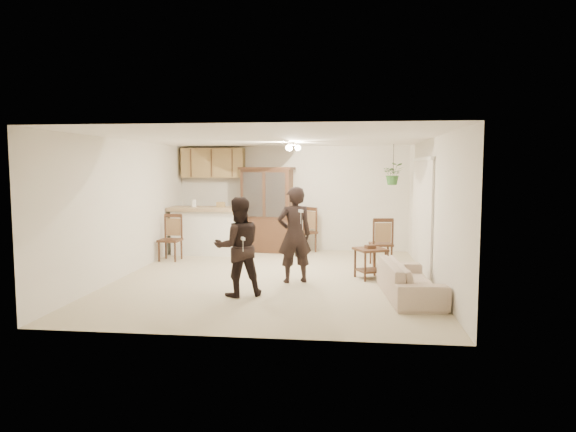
# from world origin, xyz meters

# --- Properties ---
(floor) EXTENTS (6.50, 6.50, 0.00)m
(floor) POSITION_xyz_m (0.00, 0.00, 0.00)
(floor) COLOR #C1B192
(floor) RESTS_ON ground
(ceiling) EXTENTS (5.50, 6.50, 0.02)m
(ceiling) POSITION_xyz_m (0.00, 0.00, 2.50)
(ceiling) COLOR white
(ceiling) RESTS_ON wall_back
(wall_back) EXTENTS (5.50, 0.02, 2.50)m
(wall_back) POSITION_xyz_m (0.00, 3.25, 1.25)
(wall_back) COLOR silver
(wall_back) RESTS_ON ground
(wall_front) EXTENTS (5.50, 0.02, 2.50)m
(wall_front) POSITION_xyz_m (0.00, -3.25, 1.25)
(wall_front) COLOR silver
(wall_front) RESTS_ON ground
(wall_left) EXTENTS (0.02, 6.50, 2.50)m
(wall_left) POSITION_xyz_m (-2.75, 0.00, 1.25)
(wall_left) COLOR silver
(wall_left) RESTS_ON ground
(wall_right) EXTENTS (0.02, 6.50, 2.50)m
(wall_right) POSITION_xyz_m (2.75, 0.00, 1.25)
(wall_right) COLOR silver
(wall_right) RESTS_ON ground
(breakfast_bar) EXTENTS (1.60, 0.55, 1.00)m
(breakfast_bar) POSITION_xyz_m (-1.85, 2.35, 0.50)
(breakfast_bar) COLOR white
(breakfast_bar) RESTS_ON floor
(bar_top) EXTENTS (1.75, 0.70, 0.08)m
(bar_top) POSITION_xyz_m (-1.85, 2.35, 1.05)
(bar_top) COLOR #A18060
(bar_top) RESTS_ON breakfast_bar
(upper_cabinets) EXTENTS (1.50, 0.34, 0.70)m
(upper_cabinets) POSITION_xyz_m (-1.90, 3.07, 2.10)
(upper_cabinets) COLOR olive
(upper_cabinets) RESTS_ON wall_back
(vertical_blinds) EXTENTS (0.06, 2.30, 2.10)m
(vertical_blinds) POSITION_xyz_m (2.71, 0.90, 1.10)
(vertical_blinds) COLOR silver
(vertical_blinds) RESTS_ON wall_right
(ceiling_fixture) EXTENTS (0.36, 0.36, 0.20)m
(ceiling_fixture) POSITION_xyz_m (0.20, 1.20, 2.40)
(ceiling_fixture) COLOR #FFEBBF
(ceiling_fixture) RESTS_ON ceiling
(hanging_plant) EXTENTS (0.43, 0.37, 0.48)m
(hanging_plant) POSITION_xyz_m (2.30, 2.40, 1.85)
(hanging_plant) COLOR #296026
(hanging_plant) RESTS_ON ceiling
(plant_cord) EXTENTS (0.01, 0.01, 0.65)m
(plant_cord) POSITION_xyz_m (2.30, 2.40, 2.17)
(plant_cord) COLOR black
(plant_cord) RESTS_ON ceiling
(sofa) EXTENTS (0.90, 1.93, 0.73)m
(sofa) POSITION_xyz_m (2.27, -1.12, 0.37)
(sofa) COLOR beige
(sofa) RESTS_ON floor
(adult) EXTENTS (0.77, 0.64, 1.80)m
(adult) POSITION_xyz_m (0.40, -0.28, 0.90)
(adult) COLOR black
(adult) RESTS_ON floor
(child) EXTENTS (0.81, 0.73, 1.35)m
(child) POSITION_xyz_m (-0.37, -1.31, 0.68)
(child) COLOR black
(child) RESTS_ON floor
(china_hutch) EXTENTS (1.33, 0.69, 2.00)m
(china_hutch) POSITION_xyz_m (-0.57, 2.88, 0.99)
(china_hutch) COLOR #3A1F15
(china_hutch) RESTS_ON floor
(side_table) EXTENTS (0.66, 0.66, 0.61)m
(side_table) POSITION_xyz_m (1.72, 0.17, 0.29)
(side_table) COLOR #3A1F15
(side_table) RESTS_ON floor
(chair_bar) EXTENTS (0.46, 0.46, 0.99)m
(chair_bar) POSITION_xyz_m (-2.46, 1.51, 0.28)
(chair_bar) COLOR #3A1F15
(chair_bar) RESTS_ON floor
(chair_hutch_left) EXTENTS (0.66, 0.66, 1.06)m
(chair_hutch_left) POSITION_xyz_m (0.31, 2.88, 0.30)
(chair_hutch_left) COLOR #3A1F15
(chair_hutch_left) RESTS_ON floor
(chair_hutch_right) EXTENTS (0.49, 0.49, 0.99)m
(chair_hutch_right) POSITION_xyz_m (2.00, 1.45, 0.28)
(chair_hutch_right) COLOR #3A1F15
(chair_hutch_right) RESTS_ON floor
(controller_adult) EXTENTS (0.09, 0.15, 0.04)m
(controller_adult) POSITION_xyz_m (0.54, -0.64, 1.28)
(controller_adult) COLOR white
(controller_adult) RESTS_ON adult
(controller_child) EXTENTS (0.09, 0.14, 0.04)m
(controller_child) POSITION_xyz_m (-0.23, -1.64, 0.94)
(controller_child) COLOR white
(controller_child) RESTS_ON child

